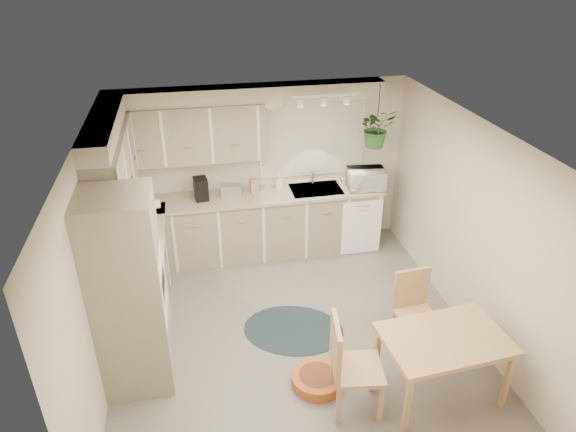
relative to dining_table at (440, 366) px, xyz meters
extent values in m
plane|color=slate|center=(-1.20, 1.18, -0.36)|extent=(4.20, 4.20, 0.00)
plane|color=white|center=(-1.20, 1.18, 2.04)|extent=(4.20, 4.20, 0.00)
cube|color=beige|center=(-1.20, 3.28, 0.84)|extent=(4.00, 0.04, 2.40)
cube|color=beige|center=(-1.20, -0.92, 0.84)|extent=(4.00, 0.04, 2.40)
cube|color=beige|center=(-3.20, 1.18, 0.84)|extent=(0.04, 4.20, 2.40)
cube|color=beige|center=(0.80, 1.18, 0.84)|extent=(0.04, 4.20, 2.40)
cube|color=gray|center=(-2.90, 2.06, 0.09)|extent=(0.60, 1.85, 0.90)
cube|color=gray|center=(-1.40, 2.98, 0.09)|extent=(3.60, 0.60, 0.90)
cube|color=#BBAF89|center=(-2.89, 2.06, 0.56)|extent=(0.64, 1.89, 0.04)
cube|color=#BBAF89|center=(-1.40, 2.97, 0.56)|extent=(3.64, 0.64, 0.04)
cube|color=gray|center=(-2.88, 0.81, 0.69)|extent=(0.65, 0.65, 2.10)
cube|color=white|center=(-2.56, 0.81, 0.69)|extent=(0.02, 0.56, 0.58)
cube|color=gray|center=(-3.03, 2.18, 1.46)|extent=(0.35, 2.00, 0.75)
cube|color=gray|center=(-2.20, 3.11, 1.46)|extent=(2.00, 0.35, 0.75)
cube|color=beige|center=(-3.05, 2.18, 1.94)|extent=(0.30, 2.00, 0.20)
cube|color=beige|center=(-1.40, 3.13, 1.94)|extent=(3.60, 0.30, 0.20)
cube|color=white|center=(-2.88, 1.48, 0.58)|extent=(0.52, 0.58, 0.02)
cube|color=white|center=(-2.90, 1.48, 1.04)|extent=(0.40, 0.60, 0.14)
cube|color=silver|center=(-0.50, 3.25, 1.24)|extent=(1.40, 0.02, 1.00)
cube|color=silver|center=(-0.50, 3.26, 1.24)|extent=(1.50, 0.02, 1.10)
cube|color=#9DA0A5|center=(-0.50, 2.98, 0.54)|extent=(0.70, 0.48, 0.10)
cube|color=white|center=(0.10, 2.67, 0.06)|extent=(0.58, 0.02, 0.83)
cube|color=white|center=(-0.50, 2.73, 1.97)|extent=(0.80, 0.04, 0.04)
cylinder|color=gold|center=(-1.05, 3.25, 1.82)|extent=(0.30, 0.03, 0.30)
cube|color=tan|center=(0.00, 0.00, 0.00)|extent=(1.21, 0.86, 0.73)
cube|color=tan|center=(-0.84, 0.01, 0.15)|extent=(0.55, 0.55, 1.03)
cube|color=tan|center=(0.05, 0.65, 0.10)|extent=(0.47, 0.47, 0.93)
ellipsoid|color=black|center=(-1.20, 1.22, -0.36)|extent=(1.40, 1.22, 0.01)
cylinder|color=#C54B27|center=(-1.13, 0.36, -0.30)|extent=(0.63, 0.63, 0.12)
imported|color=white|center=(0.19, 2.88, 0.75)|extent=(0.54, 0.34, 0.35)
imported|color=white|center=(-1.00, 3.13, 0.62)|extent=(0.11, 0.20, 0.09)
imported|color=#295C24|center=(0.28, 2.88, 1.39)|extent=(0.50, 0.55, 0.41)
cube|color=black|center=(-2.09, 2.98, 0.73)|extent=(0.20, 0.23, 0.31)
cube|color=#9DA0A5|center=(-1.68, 3.00, 0.66)|extent=(0.30, 0.22, 0.16)
cube|color=tan|center=(-1.37, 3.03, 0.68)|extent=(0.11, 0.11, 0.21)
camera|label=1|loc=(-2.18, -3.34, 3.62)|focal=32.00mm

